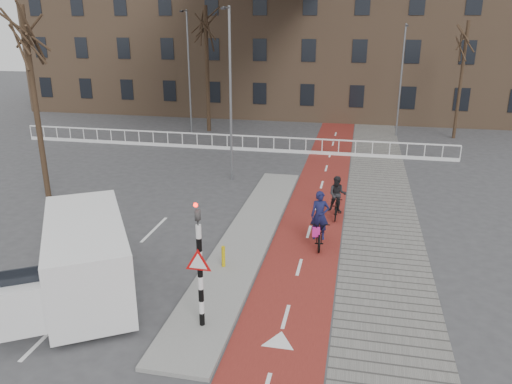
# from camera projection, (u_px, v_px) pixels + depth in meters

# --- Properties ---
(ground) EXTENTS (120.00, 120.00, 0.00)m
(ground) POSITION_uv_depth(u_px,v_px,m) (242.00, 293.00, 15.08)
(ground) COLOR #38383A
(ground) RESTS_ON ground
(bike_lane) EXTENTS (2.50, 60.00, 0.01)m
(bike_lane) POSITION_uv_depth(u_px,v_px,m) (320.00, 191.00, 24.03)
(bike_lane) COLOR maroon
(bike_lane) RESTS_ON ground
(sidewalk) EXTENTS (3.00, 60.00, 0.01)m
(sidewalk) POSITION_uv_depth(u_px,v_px,m) (380.00, 195.00, 23.49)
(sidewalk) COLOR slate
(sidewalk) RESTS_ON ground
(curb_island) EXTENTS (1.80, 16.00, 0.12)m
(curb_island) POSITION_uv_depth(u_px,v_px,m) (248.00, 236.00, 18.89)
(curb_island) COLOR gray
(curb_island) RESTS_ON ground
(traffic_signal) EXTENTS (0.80, 0.80, 3.68)m
(traffic_signal) POSITION_uv_depth(u_px,v_px,m) (200.00, 262.00, 12.67)
(traffic_signal) COLOR black
(traffic_signal) RESTS_ON curb_island
(bollard) EXTENTS (0.12, 0.12, 0.72)m
(bollard) POSITION_uv_depth(u_px,v_px,m) (223.00, 256.00, 16.34)
(bollard) COLOR gold
(bollard) RESTS_ON curb_island
(cyclist_near) EXTENTS (0.92, 2.04, 2.04)m
(cyclist_near) POSITION_uv_depth(u_px,v_px,m) (319.00, 227.00, 18.09)
(cyclist_near) COLOR black
(cyclist_near) RESTS_ON bike_lane
(cyclist_far) EXTENTS (0.76, 1.64, 1.78)m
(cyclist_far) POSITION_uv_depth(u_px,v_px,m) (337.00, 201.00, 20.61)
(cyclist_far) COLOR black
(cyclist_far) RESTS_ON bike_lane
(van) EXTENTS (4.66, 5.72, 2.31)m
(van) POSITION_uv_depth(u_px,v_px,m) (87.00, 257.00, 14.67)
(van) COLOR white
(van) RESTS_ON ground
(railing) EXTENTS (28.00, 0.10, 0.99)m
(railing) POSITION_uv_depth(u_px,v_px,m) (227.00, 145.00, 31.68)
(railing) COLOR silver
(railing) RESTS_ON ground
(townhouse_row) EXTENTS (46.00, 10.00, 15.90)m
(townhouse_row) POSITION_uv_depth(u_px,v_px,m) (293.00, 20.00, 42.71)
(townhouse_row) COLOR #7F6047
(townhouse_row) RESTS_ON ground
(tree_left) EXTENTS (0.25, 0.25, 8.43)m
(tree_left) POSITION_uv_depth(u_px,v_px,m) (36.00, 107.00, 21.92)
(tree_left) COLOR black
(tree_left) RESTS_ON ground
(tree_mid) EXTENTS (0.29, 0.29, 8.79)m
(tree_mid) POSITION_uv_depth(u_px,v_px,m) (207.00, 70.00, 35.76)
(tree_mid) COLOR black
(tree_mid) RESTS_ON ground
(tree_right) EXTENTS (0.22, 0.22, 7.81)m
(tree_right) POSITION_uv_depth(u_px,v_px,m) (461.00, 81.00, 33.61)
(tree_right) COLOR black
(tree_right) RESTS_ON ground
(streetlight_near) EXTENTS (0.12, 0.12, 8.45)m
(streetlight_near) POSITION_uv_depth(u_px,v_px,m) (231.00, 98.00, 24.32)
(streetlight_near) COLOR slate
(streetlight_near) RESTS_ON ground
(streetlight_left) EXTENTS (0.12, 0.12, 8.51)m
(streetlight_left) POSITION_uv_depth(u_px,v_px,m) (189.00, 73.00, 35.15)
(streetlight_left) COLOR slate
(streetlight_left) RESTS_ON ground
(streetlight_right) EXTENTS (0.12, 0.12, 7.62)m
(streetlight_right) POSITION_uv_depth(u_px,v_px,m) (401.00, 81.00, 34.50)
(streetlight_right) COLOR slate
(streetlight_right) RESTS_ON ground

